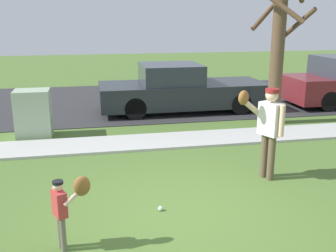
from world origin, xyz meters
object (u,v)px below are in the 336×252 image
person_adult (268,124)px  parked_pickup_dark (180,90)px  baseball (160,208)px  street_tree_near (278,44)px  utility_cabinet (33,114)px  person_child (67,202)px

person_adult → parked_pickup_dark: bearing=-111.8°
baseball → parked_pickup_dark: (1.81, 6.51, 0.64)m
person_adult → baseball: bearing=-2.3°
street_tree_near → utility_cabinet: bearing=-179.7°
person_child → street_tree_near: bearing=19.8°
person_adult → street_tree_near: (1.93, 3.65, 1.13)m
person_child → baseball: (1.33, 0.78, -0.62)m
baseball → utility_cabinet: bearing=117.9°
utility_cabinet → parked_pickup_dark: 4.66m
person_child → person_adult: bearing=0.9°
person_adult → street_tree_near: size_ratio=0.41×
person_adult → baseball: size_ratio=22.73×
street_tree_near → person_child: bearing=-135.4°
person_child → baseball: size_ratio=13.44×
person_adult → street_tree_near: street_tree_near is taller
person_adult → street_tree_near: 4.28m
baseball → utility_cabinet: 5.11m
street_tree_near → parked_pickup_dark: street_tree_near is taller
utility_cabinet → parked_pickup_dark: size_ratio=0.23×
person_child → street_tree_near: street_tree_near is taller
utility_cabinet → street_tree_near: 6.62m
person_adult → utility_cabinet: size_ratio=1.43×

